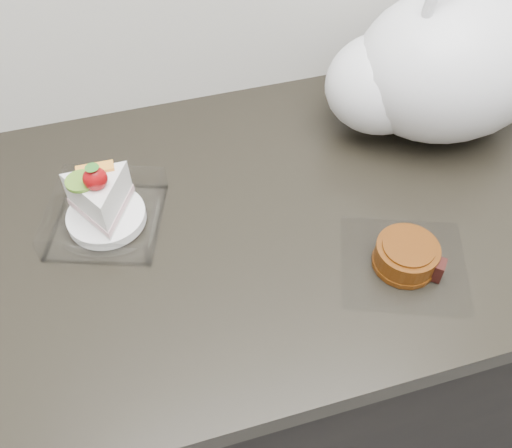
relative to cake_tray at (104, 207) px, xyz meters
The scene contains 4 objects.
counter 0.58m from the cake_tray, ahead, with size 2.04×0.64×0.90m.
cake_tray is the anchor object (origin of this frame).
mooncake_wrap 0.45m from the cake_tray, 26.56° to the right, with size 0.23×0.22×0.04m.
plastic_bag 0.58m from the cake_tray, ahead, with size 0.38×0.27×0.31m.
Camera 1 is at (-0.26, 1.13, 1.57)m, focal length 40.00 mm.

